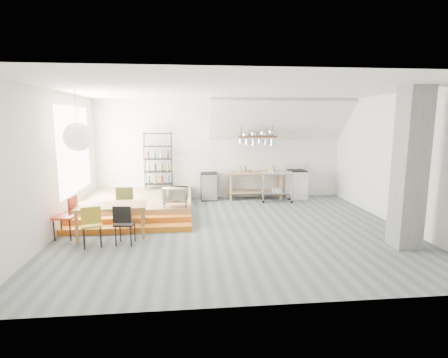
{
  "coord_description": "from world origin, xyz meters",
  "views": [
    {
      "loc": [
        -1.05,
        -7.92,
        2.53
      ],
      "look_at": [
        -0.16,
        0.8,
        1.07
      ],
      "focal_mm": 28.0,
      "sensor_mm": 36.0,
      "label": 1
    }
  ],
  "objects": [
    {
      "name": "mini_fridge",
      "position": [
        -0.4,
        3.2,
        0.44
      ],
      "size": [
        0.52,
        0.52,
        0.89
      ],
      "primitive_type": "cube",
      "color": "black",
      "rests_on": "ground"
    },
    {
      "name": "chair_black",
      "position": [
        -2.39,
        -0.85,
        0.51
      ],
      "size": [
        0.43,
        0.43,
        0.85
      ],
      "rotation": [
        0.0,
        0.0,
        3.03
      ],
      "color": "black",
      "rests_on": "ground"
    },
    {
      "name": "rolling_cart",
      "position": [
        1.73,
        2.7,
        0.61
      ],
      "size": [
        1.02,
        0.67,
        0.94
      ],
      "rotation": [
        0.0,
        0.0,
        -0.15
      ],
      "color": "silver",
      "rests_on": "ground"
    },
    {
      "name": "chair_mustard",
      "position": [
        -3.01,
        -0.9,
        0.52
      ],
      "size": [
        0.49,
        0.49,
        0.87
      ],
      "rotation": [
        0.0,
        0.0,
        3.41
      ],
      "color": "gold",
      "rests_on": "ground"
    },
    {
      "name": "wall_back",
      "position": [
        0.0,
        3.5,
        1.6
      ],
      "size": [
        8.0,
        0.04,
        3.2
      ],
      "primitive_type": "cube",
      "color": "silver",
      "rests_on": "ground"
    },
    {
      "name": "wall_left",
      "position": [
        -4.0,
        0.0,
        1.6
      ],
      "size": [
        0.04,
        7.0,
        3.2
      ],
      "primitive_type": "cube",
      "color": "silver",
      "rests_on": "ground"
    },
    {
      "name": "chair_red",
      "position": [
        -3.66,
        -0.29,
        0.56
      ],
      "size": [
        0.47,
        0.47,
        0.94
      ],
      "rotation": [
        0.0,
        0.0,
        -1.66
      ],
      "color": "#AB2C18",
      "rests_on": "ground"
    },
    {
      "name": "concrete_column",
      "position": [
        3.3,
        -1.5,
        1.6
      ],
      "size": [
        0.5,
        0.5,
        3.2
      ],
      "primitive_type": "cube",
      "color": "slate",
      "rests_on": "ground"
    },
    {
      "name": "ceiling",
      "position": [
        0.0,
        0.0,
        3.2
      ],
      "size": [
        8.0,
        7.0,
        0.02
      ],
      "primitive_type": "cube",
      "color": "white",
      "rests_on": "wall_back"
    },
    {
      "name": "pot_rack",
      "position": [
        1.13,
        2.92,
        1.98
      ],
      "size": [
        1.2,
        0.5,
        1.43
      ],
      "color": "#43271A",
      "rests_on": "ceiling"
    },
    {
      "name": "floor",
      "position": [
        0.0,
        0.0,
        0.0
      ],
      "size": [
        8.0,
        8.0,
        0.0
      ],
      "primitive_type": "plane",
      "color": "#556062",
      "rests_on": "ground"
    },
    {
      "name": "stove",
      "position": [
        2.5,
        3.16,
        0.48
      ],
      "size": [
        0.6,
        0.6,
        1.18
      ],
      "color": "white",
      "rests_on": "ground"
    },
    {
      "name": "step_upper",
      "position": [
        -2.5,
        0.4,
        0.13
      ],
      "size": [
        3.0,
        0.35,
        0.27
      ],
      "primitive_type": "cube",
      "color": "orange",
      "rests_on": "ground"
    },
    {
      "name": "platform",
      "position": [
        -2.5,
        2.0,
        0.2
      ],
      "size": [
        3.0,
        3.0,
        0.4
      ],
      "primitive_type": "cube",
      "color": "#A28051",
      "rests_on": "ground"
    },
    {
      "name": "kitchen_counter",
      "position": [
        1.1,
        3.15,
        0.63
      ],
      "size": [
        1.8,
        0.6,
        0.91
      ],
      "color": "#A28051",
      "rests_on": "ground"
    },
    {
      "name": "window_pane",
      "position": [
        -3.98,
        1.5,
        1.8
      ],
      "size": [
        0.02,
        2.5,
        2.2
      ],
      "primitive_type": "cube",
      "color": "white",
      "rests_on": "wall_left"
    },
    {
      "name": "slope_ceiling",
      "position": [
        1.8,
        2.9,
        2.55
      ],
      "size": [
        4.4,
        1.44,
        1.32
      ],
      "primitive_type": "cube",
      "rotation": [
        -0.73,
        0.0,
        0.0
      ],
      "color": "white",
      "rests_on": "wall_back"
    },
    {
      "name": "chair_olive",
      "position": [
        -2.62,
        0.5,
        0.56
      ],
      "size": [
        0.45,
        0.45,
        0.95
      ],
      "rotation": [
        0.0,
        0.0,
        -0.03
      ],
      "color": "#4E5829",
      "rests_on": "ground"
    },
    {
      "name": "step_lower",
      "position": [
        -2.5,
        0.05,
        0.07
      ],
      "size": [
        3.0,
        0.35,
        0.13
      ],
      "primitive_type": "cube",
      "color": "orange",
      "rests_on": "ground"
    },
    {
      "name": "microwave_shelf",
      "position": [
        -1.4,
        0.75,
        0.55
      ],
      "size": [
        0.6,
        0.4,
        0.16
      ],
      "color": "#A28051",
      "rests_on": "platform"
    },
    {
      "name": "wire_shelving",
      "position": [
        -2.0,
        3.2,
        1.33
      ],
      "size": [
        0.88,
        0.38,
        1.8
      ],
      "color": "black",
      "rests_on": "platform"
    },
    {
      "name": "wall_right",
      "position": [
        4.0,
        0.0,
        1.6
      ],
      "size": [
        0.04,
        7.0,
        3.2
      ],
      "primitive_type": "cube",
      "color": "silver",
      "rests_on": "ground"
    },
    {
      "name": "paper_lantern",
      "position": [
        -3.36,
        -0.25,
        2.2
      ],
      "size": [
        0.6,
        0.6,
        0.6
      ],
      "primitive_type": "sphere",
      "color": "white",
      "rests_on": "ceiling"
    },
    {
      "name": "dining_table",
      "position": [
        -2.76,
        -0.2,
        0.63
      ],
      "size": [
        1.56,
        0.97,
        0.71
      ],
      "rotation": [
        0.0,
        0.0,
        0.09
      ],
      "color": "olive",
      "rests_on": "ground"
    },
    {
      "name": "bowl",
      "position": [
        0.92,
        3.1,
        0.93
      ],
      "size": [
        0.22,
        0.22,
        0.05
      ],
      "primitive_type": "imported",
      "rotation": [
        0.0,
        0.0,
        0.13
      ],
      "color": "silver",
      "rests_on": "kitchen_counter"
    },
    {
      "name": "microwave",
      "position": [
        -1.4,
        0.75,
        0.73
      ],
      "size": [
        0.66,
        0.51,
        0.33
      ],
      "primitive_type": "imported",
      "rotation": [
        0.0,
        0.0,
        -0.19
      ],
      "color": "beige",
      "rests_on": "microwave_shelf"
    }
  ]
}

